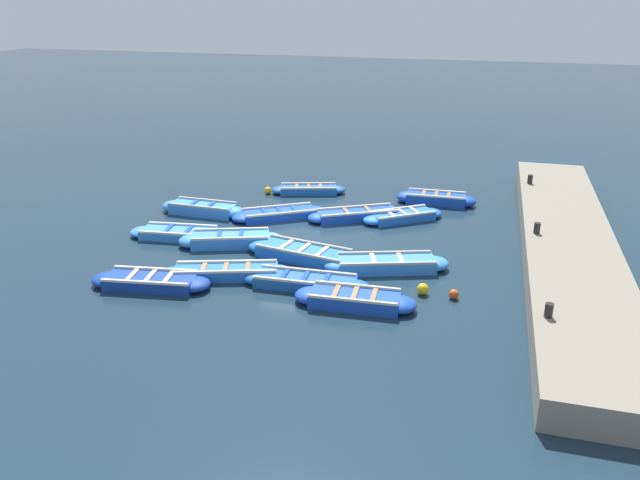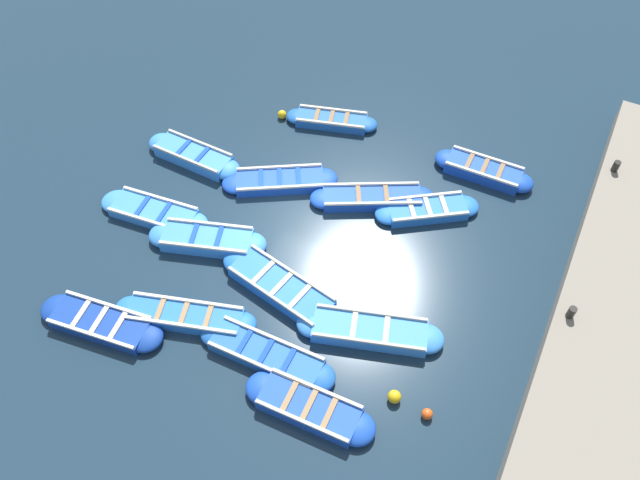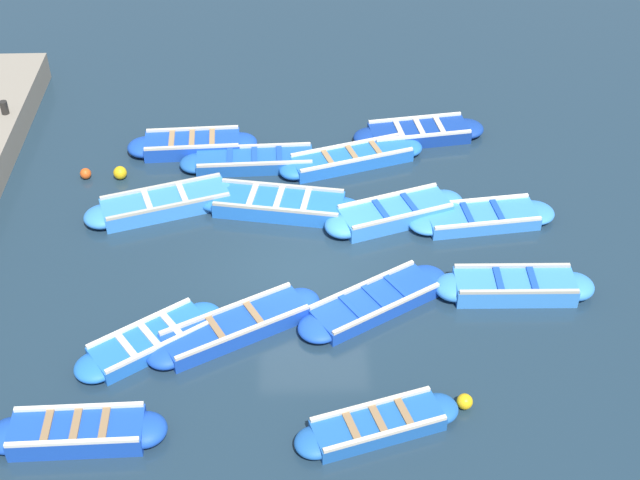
{
  "view_description": "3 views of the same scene",
  "coord_description": "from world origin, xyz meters",
  "px_view_note": "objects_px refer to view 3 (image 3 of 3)",
  "views": [
    {
      "loc": [
        6.04,
        -19.72,
        8.04
      ],
      "look_at": [
        0.93,
        -0.98,
        0.19
      ],
      "focal_mm": 35.0,
      "sensor_mm": 36.0,
      "label": 1
    },
    {
      "loc": [
        5.85,
        -9.98,
        14.48
      ],
      "look_at": [
        0.94,
        -0.33,
        0.22
      ],
      "focal_mm": 35.0,
      "sensor_mm": 36.0,
      "label": 2
    },
    {
      "loc": [
        0.34,
        14.74,
        12.66
      ],
      "look_at": [
        -0.17,
        -0.44,
        0.53
      ],
      "focal_mm": 50.0,
      "sensor_mm": 36.0,
      "label": 3
    }
  ],
  "objects_px": {
    "boat_end_of_row": "(514,287)",
    "buoy_yellow_far": "(86,174)",
    "boat_mid_row": "(78,432)",
    "buoy_orange_near": "(120,173)",
    "boat_broadside": "(193,145)",
    "boat_centre": "(395,213)",
    "buoy_white_drifting": "(465,402)",
    "boat_tucked": "(482,217)",
    "boat_far_corner": "(150,341)",
    "bollard_north": "(4,108)",
    "boat_bow_out": "(419,133)",
    "boat_near_quay": "(352,159)",
    "boat_drifting": "(166,203)",
    "boat_inner_gap": "(378,425)",
    "boat_outer_left": "(374,302)",
    "boat_stern_in": "(236,327)",
    "boat_alongside": "(255,161)",
    "boat_outer_right": "(279,204)"
  },
  "relations": [
    {
      "from": "boat_stern_in",
      "to": "boat_end_of_row",
      "type": "height_order",
      "value": "boat_end_of_row"
    },
    {
      "from": "boat_tucked",
      "to": "boat_mid_row",
      "type": "distance_m",
      "value": 10.25
    },
    {
      "from": "bollard_north",
      "to": "boat_bow_out",
      "type": "bearing_deg",
      "value": 178.18
    },
    {
      "from": "boat_centre",
      "to": "boat_tucked",
      "type": "distance_m",
      "value": 2.02
    },
    {
      "from": "boat_tucked",
      "to": "boat_bow_out",
      "type": "relative_size",
      "value": 0.99
    },
    {
      "from": "boat_far_corner",
      "to": "boat_outer_left",
      "type": "relative_size",
      "value": 0.87
    },
    {
      "from": "boat_stern_in",
      "to": "buoy_orange_near",
      "type": "bearing_deg",
      "value": -61.04
    },
    {
      "from": "boat_outer_right",
      "to": "boat_outer_left",
      "type": "bearing_deg",
      "value": 119.87
    },
    {
      "from": "boat_centre",
      "to": "buoy_orange_near",
      "type": "relative_size",
      "value": 10.67
    },
    {
      "from": "boat_drifting",
      "to": "boat_centre",
      "type": "bearing_deg",
      "value": 173.81
    },
    {
      "from": "boat_broadside",
      "to": "boat_mid_row",
      "type": "height_order",
      "value": "boat_mid_row"
    },
    {
      "from": "boat_outer_right",
      "to": "boat_near_quay",
      "type": "bearing_deg",
      "value": -133.68
    },
    {
      "from": "boat_mid_row",
      "to": "buoy_orange_near",
      "type": "bearing_deg",
      "value": -87.1
    },
    {
      "from": "boat_broadside",
      "to": "boat_end_of_row",
      "type": "height_order",
      "value": "boat_end_of_row"
    },
    {
      "from": "boat_outer_left",
      "to": "buoy_white_drifting",
      "type": "xyz_separation_m",
      "value": [
        -1.44,
        2.72,
        -0.01
      ]
    },
    {
      "from": "boat_centre",
      "to": "buoy_white_drifting",
      "type": "height_order",
      "value": "boat_centre"
    },
    {
      "from": "boat_far_corner",
      "to": "boat_alongside",
      "type": "distance_m",
      "value": 6.61
    },
    {
      "from": "boat_inner_gap",
      "to": "boat_far_corner",
      "type": "xyz_separation_m",
      "value": [
        4.31,
        -2.25,
        0.0
      ]
    },
    {
      "from": "boat_near_quay",
      "to": "boat_mid_row",
      "type": "distance_m",
      "value": 10.16
    },
    {
      "from": "boat_mid_row",
      "to": "bollard_north",
      "type": "xyz_separation_m",
      "value": [
        3.57,
        -10.13,
        0.75
      ]
    },
    {
      "from": "boat_outer_left",
      "to": "boat_drifting",
      "type": "height_order",
      "value": "boat_drifting"
    },
    {
      "from": "boat_alongside",
      "to": "boat_drifting",
      "type": "xyz_separation_m",
      "value": [
        2.06,
        1.79,
        0.03
      ]
    },
    {
      "from": "boat_end_of_row",
      "to": "buoy_yellow_far",
      "type": "distance_m",
      "value": 10.82
    },
    {
      "from": "boat_end_of_row",
      "to": "boat_drifting",
      "type": "relative_size",
      "value": 0.86
    },
    {
      "from": "boat_near_quay",
      "to": "boat_drifting",
      "type": "relative_size",
      "value": 0.99
    },
    {
      "from": "boat_mid_row",
      "to": "buoy_yellow_far",
      "type": "height_order",
      "value": "boat_mid_row"
    },
    {
      "from": "boat_mid_row",
      "to": "buoy_yellow_far",
      "type": "relative_size",
      "value": 11.52
    },
    {
      "from": "boat_bow_out",
      "to": "buoy_yellow_far",
      "type": "distance_m",
      "value": 8.66
    },
    {
      "from": "boat_far_corner",
      "to": "boat_tucked",
      "type": "relative_size",
      "value": 0.86
    },
    {
      "from": "boat_inner_gap",
      "to": "boat_drifting",
      "type": "bearing_deg",
      "value": -56.71
    },
    {
      "from": "boat_mid_row",
      "to": "buoy_orange_near",
      "type": "height_order",
      "value": "boat_mid_row"
    },
    {
      "from": "boat_broadside",
      "to": "boat_drifting",
      "type": "height_order",
      "value": "boat_broadside"
    },
    {
      "from": "boat_end_of_row",
      "to": "boat_tucked",
      "type": "relative_size",
      "value": 0.95
    },
    {
      "from": "boat_centre",
      "to": "boat_bow_out",
      "type": "xyz_separation_m",
      "value": [
        -0.99,
        -3.55,
        -0.03
      ]
    },
    {
      "from": "boat_end_of_row",
      "to": "boat_mid_row",
      "type": "relative_size",
      "value": 1.07
    },
    {
      "from": "boat_centre",
      "to": "boat_outer_right",
      "type": "distance_m",
      "value": 2.74
    },
    {
      "from": "boat_centre",
      "to": "boat_outer_left",
      "type": "distance_m",
      "value": 3.08
    },
    {
      "from": "boat_broadside",
      "to": "boat_inner_gap",
      "type": "bearing_deg",
      "value": 113.31
    },
    {
      "from": "boat_stern_in",
      "to": "boat_far_corner",
      "type": "bearing_deg",
      "value": 10.88
    },
    {
      "from": "bollard_north",
      "to": "buoy_yellow_far",
      "type": "height_order",
      "value": "bollard_north"
    },
    {
      "from": "boat_broadside",
      "to": "boat_alongside",
      "type": "bearing_deg",
      "value": 154.84
    },
    {
      "from": "boat_tucked",
      "to": "buoy_white_drifting",
      "type": "distance_m",
      "value": 5.7
    },
    {
      "from": "boat_end_of_row",
      "to": "boat_tucked",
      "type": "xyz_separation_m",
      "value": [
        0.25,
        -2.49,
        -0.05
      ]
    },
    {
      "from": "boat_near_quay",
      "to": "boat_broadside",
      "type": "bearing_deg",
      "value": -10.4
    },
    {
      "from": "boat_far_corner",
      "to": "buoy_white_drifting",
      "type": "xyz_separation_m",
      "value": [
        -5.95,
        1.75,
        -0.01
      ]
    },
    {
      "from": "boat_inner_gap",
      "to": "boat_bow_out",
      "type": "distance_m",
      "value": 9.95
    },
    {
      "from": "boat_broadside",
      "to": "buoy_orange_near",
      "type": "bearing_deg",
      "value": 34.87
    },
    {
      "from": "boat_near_quay",
      "to": "buoy_orange_near",
      "type": "bearing_deg",
      "value": 4.32
    },
    {
      "from": "boat_near_quay",
      "to": "buoy_white_drifting",
      "type": "bearing_deg",
      "value": 101.03
    },
    {
      "from": "boat_near_quay",
      "to": "boat_mid_row",
      "type": "bearing_deg",
      "value": 58.03
    }
  ]
}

